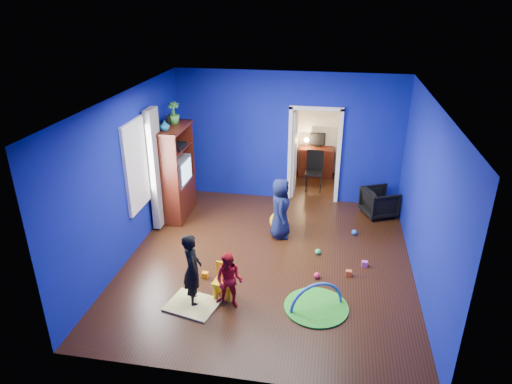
% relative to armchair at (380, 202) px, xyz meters
% --- Properties ---
extents(floor, '(5.00, 5.50, 0.01)m').
position_rel_armchair_xyz_m(floor, '(-2.06, -2.20, -0.30)').
color(floor, black).
rests_on(floor, ground).
extents(ceiling, '(5.00, 5.50, 0.01)m').
position_rel_armchair_xyz_m(ceiling, '(-2.06, -2.20, 2.60)').
color(ceiling, white).
rests_on(ceiling, wall_back).
extents(wall_back, '(5.00, 0.02, 2.90)m').
position_rel_armchair_xyz_m(wall_back, '(-2.06, 0.55, 1.15)').
color(wall_back, navy).
rests_on(wall_back, floor).
extents(wall_front, '(5.00, 0.02, 2.90)m').
position_rel_armchair_xyz_m(wall_front, '(-2.06, -4.95, 1.15)').
color(wall_front, navy).
rests_on(wall_front, floor).
extents(wall_left, '(0.02, 5.50, 2.90)m').
position_rel_armchair_xyz_m(wall_left, '(-4.56, -2.20, 1.15)').
color(wall_left, navy).
rests_on(wall_left, floor).
extents(wall_right, '(0.02, 5.50, 2.90)m').
position_rel_armchair_xyz_m(wall_right, '(0.44, -2.20, 1.15)').
color(wall_right, navy).
rests_on(wall_right, floor).
extents(alcove, '(1.00, 1.75, 2.50)m').
position_rel_armchair_xyz_m(alcove, '(-1.46, 1.42, 0.95)').
color(alcove, silver).
rests_on(alcove, floor).
extents(armchair, '(0.87, 0.86, 0.60)m').
position_rel_armchair_xyz_m(armchair, '(0.00, 0.00, 0.00)').
color(armchair, black).
rests_on(armchair, floor).
extents(child_black, '(0.43, 0.51, 1.19)m').
position_rel_armchair_xyz_m(child_black, '(-3.02, -3.56, 0.29)').
color(child_black, black).
rests_on(child_black, floor).
extents(child_navy, '(0.47, 0.64, 1.21)m').
position_rel_armchair_xyz_m(child_navy, '(-1.97, -1.28, 0.30)').
color(child_navy, '#10183A').
rests_on(child_navy, floor).
extents(toddler_red, '(0.49, 0.40, 0.92)m').
position_rel_armchair_xyz_m(toddler_red, '(-2.46, -3.55, 0.16)').
color(toddler_red, red).
rests_on(toddler_red, floor).
extents(vase, '(0.24, 0.24, 0.20)m').
position_rel_armchair_xyz_m(vase, '(-4.27, -1.03, 1.76)').
color(vase, '#0D606F').
rests_on(vase, tv_armoire).
extents(potted_plant, '(0.28, 0.28, 0.44)m').
position_rel_armchair_xyz_m(potted_plant, '(-4.27, -0.51, 1.88)').
color(potted_plant, '#3B8E33').
rests_on(potted_plant, tv_armoire).
extents(tv_armoire, '(0.58, 1.14, 1.96)m').
position_rel_armchair_xyz_m(tv_armoire, '(-4.27, -0.73, 0.68)').
color(tv_armoire, '#3E150A').
rests_on(tv_armoire, floor).
extents(crt_tv, '(0.46, 0.70, 0.54)m').
position_rel_armchair_xyz_m(crt_tv, '(-4.23, -0.73, 0.72)').
color(crt_tv, silver).
rests_on(crt_tv, tv_armoire).
extents(yellow_blanket, '(0.87, 0.75, 0.03)m').
position_rel_armchair_xyz_m(yellow_blanket, '(-3.02, -3.66, -0.29)').
color(yellow_blanket, '#F2E07A').
rests_on(yellow_blanket, floor).
extents(hopper_ball, '(0.39, 0.39, 0.39)m').
position_rel_armchair_xyz_m(hopper_ball, '(-2.02, -1.03, -0.11)').
color(hopper_ball, yellow).
rests_on(hopper_ball, floor).
extents(kid_chair, '(0.32, 0.32, 0.50)m').
position_rel_armchair_xyz_m(kid_chair, '(-2.61, -3.35, -0.05)').
color(kid_chair, yellow).
rests_on(kid_chair, floor).
extents(play_mat, '(0.98, 0.98, 0.03)m').
position_rel_armchair_xyz_m(play_mat, '(-1.15, -3.38, -0.29)').
color(play_mat, '#389521').
rests_on(play_mat, floor).
extents(toy_arch, '(0.80, 0.45, 0.88)m').
position_rel_armchair_xyz_m(toy_arch, '(-1.15, -3.38, -0.28)').
color(toy_arch, '#3F8CD8').
rests_on(toy_arch, floor).
extents(window_left, '(0.03, 0.95, 1.55)m').
position_rel_armchair_xyz_m(window_left, '(-4.55, -1.85, 1.25)').
color(window_left, white).
rests_on(window_left, wall_left).
extents(curtain, '(0.14, 0.42, 2.40)m').
position_rel_armchair_xyz_m(curtain, '(-4.43, -1.30, 0.95)').
color(curtain, slate).
rests_on(curtain, floor).
extents(doorway, '(1.16, 0.10, 2.10)m').
position_rel_armchair_xyz_m(doorway, '(-1.46, 0.55, 0.75)').
color(doorway, white).
rests_on(doorway, floor).
extents(study_desk, '(0.88, 0.44, 0.75)m').
position_rel_armchair_xyz_m(study_desk, '(-1.46, 2.06, 0.07)').
color(study_desk, '#3D140A').
rests_on(study_desk, floor).
extents(desk_monitor, '(0.40, 0.05, 0.32)m').
position_rel_armchair_xyz_m(desk_monitor, '(-1.46, 2.18, 0.65)').
color(desk_monitor, black).
rests_on(desk_monitor, study_desk).
extents(desk_lamp, '(0.14, 0.14, 0.14)m').
position_rel_armchair_xyz_m(desk_lamp, '(-1.74, 2.12, 0.63)').
color(desk_lamp, '#FFD88C').
rests_on(desk_lamp, study_desk).
extents(folding_chair, '(0.40, 0.40, 0.92)m').
position_rel_armchair_xyz_m(folding_chair, '(-1.46, 1.10, 0.16)').
color(folding_chair, black).
rests_on(folding_chair, floor).
extents(book_shelf, '(0.88, 0.24, 0.04)m').
position_rel_armchair_xyz_m(book_shelf, '(-1.46, 2.17, 1.72)').
color(book_shelf, white).
rests_on(book_shelf, study_desk).
extents(toy_0, '(0.10, 0.08, 0.10)m').
position_rel_armchair_xyz_m(toy_0, '(-0.65, -2.43, -0.25)').
color(toy_0, orange).
rests_on(toy_0, floor).
extents(toy_1, '(0.11, 0.11, 0.11)m').
position_rel_armchair_xyz_m(toy_1, '(-0.53, -0.97, -0.25)').
color(toy_1, blue).
rests_on(toy_1, floor).
extents(toy_2, '(0.10, 0.08, 0.10)m').
position_rel_armchair_xyz_m(toy_2, '(-3.04, -2.90, -0.25)').
color(toy_2, '#FBA40D').
rests_on(toy_2, floor).
extents(toy_3, '(0.11, 0.11, 0.11)m').
position_rel_armchair_xyz_m(toy_3, '(-1.20, -1.83, -0.25)').
color(toy_3, '#35BA5D').
rests_on(toy_3, floor).
extents(toy_4, '(0.10, 0.08, 0.10)m').
position_rel_armchair_xyz_m(toy_4, '(-0.37, -2.09, -0.25)').
color(toy_4, '#C64AB2').
rests_on(toy_4, floor).
extents(toy_5, '(0.11, 0.11, 0.11)m').
position_rel_armchair_xyz_m(toy_5, '(-1.18, -2.60, -0.25)').
color(toy_5, red).
rests_on(toy_5, floor).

